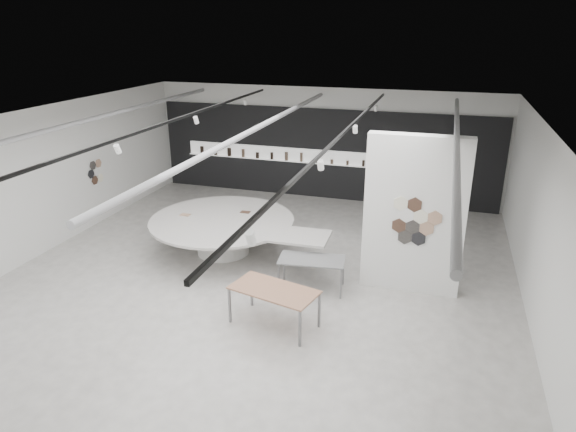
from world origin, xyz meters
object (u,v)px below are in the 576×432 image
(partition_column, at_px, (414,216))
(sample_table_stone, at_px, (312,262))
(sample_table_wood, at_px, (274,292))
(kitchen_counter, at_px, (419,196))
(display_island, at_px, (225,231))

(partition_column, height_order, sample_table_stone, partition_column)
(sample_table_wood, relative_size, kitchen_counter, 1.11)
(sample_table_stone, bearing_deg, kitchen_counter, 72.27)
(partition_column, relative_size, display_island, 0.73)
(display_island, height_order, kitchen_counter, kitchen_counter)
(sample_table_stone, height_order, kitchen_counter, kitchen_counter)
(partition_column, xyz_separation_m, display_island, (-4.83, 0.56, -1.17))
(sample_table_stone, bearing_deg, partition_column, 18.30)
(partition_column, relative_size, sample_table_stone, 2.29)
(display_island, distance_m, sample_table_wood, 3.77)
(sample_table_wood, xyz_separation_m, kitchen_counter, (2.33, 7.89, -0.28))
(partition_column, bearing_deg, sample_table_stone, -161.70)
(display_island, relative_size, sample_table_stone, 3.15)
(sample_table_wood, xyz_separation_m, sample_table_stone, (0.34, 1.68, -0.05))
(partition_column, xyz_separation_m, sample_table_wood, (-2.47, -2.38, -1.04))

